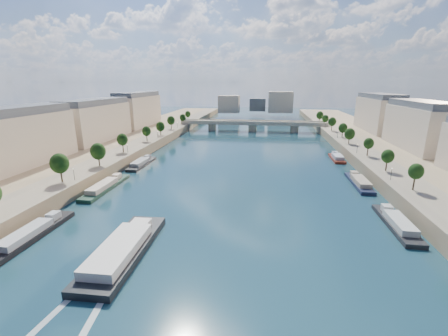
% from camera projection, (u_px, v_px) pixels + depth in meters
% --- Properties ---
extents(ground, '(700.00, 700.00, 0.00)m').
position_uv_depth(ground, '(239.00, 175.00, 123.25)').
color(ground, '#0B2432').
rests_on(ground, ground).
extents(quay_left, '(44.00, 520.00, 5.00)m').
position_uv_depth(quay_left, '(77.00, 163.00, 132.17)').
color(quay_left, '#9E8460').
rests_on(quay_left, ground).
extents(quay_right, '(44.00, 520.00, 5.00)m').
position_uv_depth(quay_right, '(429.00, 176.00, 112.95)').
color(quay_right, '#9E8460').
rests_on(quay_right, ground).
extents(pave_left, '(14.00, 520.00, 0.10)m').
position_uv_depth(pave_left, '(108.00, 158.00, 129.47)').
color(pave_left, gray).
rests_on(pave_left, quay_left).
extents(pave_right, '(14.00, 520.00, 0.10)m').
position_uv_depth(pave_right, '(387.00, 168.00, 114.25)').
color(pave_right, gray).
rests_on(pave_right, quay_right).
extents(trees_left, '(4.80, 268.80, 8.26)m').
position_uv_depth(trees_left, '(113.00, 145.00, 129.61)').
color(trees_left, '#382B1E').
rests_on(trees_left, ground).
extents(trees_right, '(4.80, 268.80, 8.26)m').
position_uv_depth(trees_right, '(375.00, 149.00, 122.54)').
color(trees_right, '#382B1E').
rests_on(trees_right, ground).
extents(lamps_left, '(0.36, 200.36, 4.28)m').
position_uv_depth(lamps_left, '(105.00, 158.00, 118.60)').
color(lamps_left, black).
rests_on(lamps_left, ground).
extents(lamps_right, '(0.36, 200.36, 4.28)m').
position_uv_depth(lamps_right, '(372.00, 158.00, 118.86)').
color(lamps_right, black).
rests_on(lamps_right, ground).
extents(buildings_left, '(16.00, 226.00, 23.20)m').
position_uv_depth(buildings_left, '(63.00, 127.00, 141.48)').
color(buildings_left, beige).
rests_on(buildings_left, ground).
extents(skyline, '(79.00, 42.00, 22.00)m').
position_uv_depth(skyline, '(260.00, 103.00, 327.74)').
color(skyline, beige).
rests_on(skyline, ground).
extents(bridge, '(112.00, 12.00, 8.15)m').
position_uv_depth(bridge, '(253.00, 125.00, 232.63)').
color(bridge, '#C1B79E').
rests_on(bridge, ground).
extents(tour_barge, '(9.49, 31.20, 4.21)m').
position_uv_depth(tour_barge, '(123.00, 249.00, 65.93)').
color(tour_barge, black).
rests_on(tour_barge, ground).
extents(wake, '(10.76, 25.99, 0.04)m').
position_uv_depth(wake, '(79.00, 308.00, 50.54)').
color(wake, silver).
rests_on(wake, ground).
extents(moored_barges_left, '(5.00, 153.82, 3.60)m').
position_uv_depth(moored_barges_left, '(61.00, 216.00, 83.39)').
color(moored_barges_left, '#171D34').
rests_on(moored_barges_left, ground).
extents(moored_barges_right, '(5.00, 167.35, 3.60)m').
position_uv_depth(moored_barges_right, '(404.00, 232.00, 74.41)').
color(moored_barges_right, black).
rests_on(moored_barges_right, ground).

